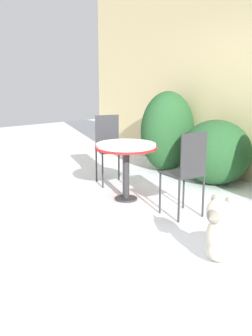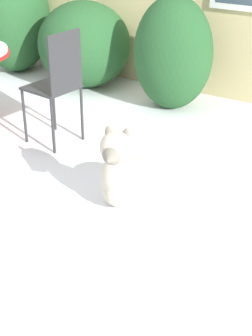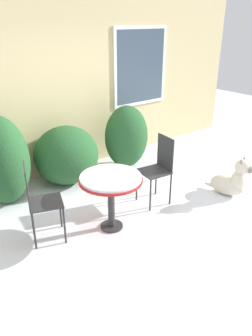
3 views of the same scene
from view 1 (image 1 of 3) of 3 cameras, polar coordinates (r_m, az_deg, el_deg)
The scene contains 7 objects.
ground_plane at distance 5.02m, azimuth 2.21°, elevation -6.24°, with size 16.00×16.00×0.00m, color white.
shrub_left at distance 7.00m, azimuth 5.65°, elevation 4.96°, with size 0.79×0.96×1.32m.
shrub_middle at distance 6.33m, azimuth 12.07°, elevation 2.11°, with size 1.05×1.01×0.95m.
patio_table at distance 5.38m, azimuth -0.00°, elevation 2.22°, with size 0.80×0.80×0.75m.
patio_chair_near_table at distance 6.23m, azimuth -2.27°, elevation 3.04°, with size 0.50×0.50×1.00m.
patio_chair_far_side at distance 4.81m, azimuth 8.20°, elevation -0.27°, with size 0.44×0.44×1.00m.
dog at distance 3.87m, azimuth 13.14°, elevation -9.09°, with size 0.43×0.76×0.65m.
Camera 1 is at (3.59, -3.07, 1.71)m, focal length 45.00 mm.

